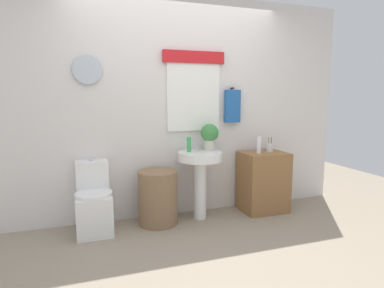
# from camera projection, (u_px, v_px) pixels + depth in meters

# --- Properties ---
(ground_plane) EXTENTS (8.00, 8.00, 0.00)m
(ground_plane) POSITION_uv_depth(u_px,v_px,m) (212.00, 253.00, 2.95)
(ground_plane) COLOR gray
(back_wall) EXTENTS (4.40, 0.18, 2.60)m
(back_wall) POSITION_uv_depth(u_px,v_px,m) (177.00, 107.00, 3.84)
(back_wall) COLOR silver
(back_wall) RESTS_ON ground_plane
(toilet) EXTENTS (0.38, 0.51, 0.76)m
(toilet) POSITION_uv_depth(u_px,v_px,m) (94.00, 204.00, 3.42)
(toilet) COLOR white
(toilet) RESTS_ON ground_plane
(laundry_hamper) EXTENTS (0.44, 0.44, 0.61)m
(laundry_hamper) POSITION_uv_depth(u_px,v_px,m) (158.00, 197.00, 3.60)
(laundry_hamper) COLOR #846647
(laundry_hamper) RESTS_ON ground_plane
(pedestal_sink) EXTENTS (0.52, 0.52, 0.80)m
(pedestal_sink) POSITION_uv_depth(u_px,v_px,m) (200.00, 169.00, 3.72)
(pedestal_sink) COLOR white
(pedestal_sink) RESTS_ON ground_plane
(faucet) EXTENTS (0.03, 0.03, 0.10)m
(faucet) POSITION_uv_depth(u_px,v_px,m) (197.00, 146.00, 3.80)
(faucet) COLOR silver
(faucet) RESTS_ON pedestal_sink
(wooden_cabinet) EXTENTS (0.55, 0.44, 0.75)m
(wooden_cabinet) POSITION_uv_depth(u_px,v_px,m) (263.00, 182.00, 4.02)
(wooden_cabinet) COLOR olive
(wooden_cabinet) RESTS_ON ground_plane
(soap_bottle) EXTENTS (0.05, 0.05, 0.17)m
(soap_bottle) POSITION_uv_depth(u_px,v_px,m) (189.00, 144.00, 3.69)
(soap_bottle) COLOR green
(soap_bottle) RESTS_ON pedestal_sink
(potted_plant) EXTENTS (0.21, 0.21, 0.32)m
(potted_plant) POSITION_uv_depth(u_px,v_px,m) (210.00, 135.00, 3.77)
(potted_plant) COLOR beige
(potted_plant) RESTS_ON pedestal_sink
(lotion_bottle) EXTENTS (0.05, 0.05, 0.21)m
(lotion_bottle) POSITION_uv_depth(u_px,v_px,m) (259.00, 145.00, 3.88)
(lotion_bottle) COLOR white
(lotion_bottle) RESTS_ON wooden_cabinet
(toothbrush_cup) EXTENTS (0.08, 0.08, 0.19)m
(toothbrush_cup) POSITION_uv_depth(u_px,v_px,m) (270.00, 148.00, 4.01)
(toothbrush_cup) COLOR silver
(toothbrush_cup) RESTS_ON wooden_cabinet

